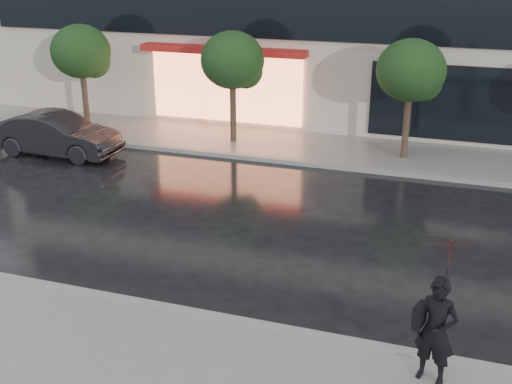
% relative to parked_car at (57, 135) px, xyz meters
% --- Properties ---
extents(ground, '(120.00, 120.00, 0.00)m').
position_rel_parked_car_xyz_m(ground, '(8.18, -6.90, -0.72)').
color(ground, black).
rests_on(ground, ground).
extents(sidewalk_near, '(60.00, 4.50, 0.12)m').
position_rel_parked_car_xyz_m(sidewalk_near, '(8.18, -10.15, -0.66)').
color(sidewalk_near, slate).
rests_on(sidewalk_near, ground).
extents(sidewalk_far, '(60.00, 3.50, 0.12)m').
position_rel_parked_car_xyz_m(sidewalk_far, '(8.18, 3.35, -0.66)').
color(sidewalk_far, slate).
rests_on(sidewalk_far, ground).
extents(curb_near, '(60.00, 0.25, 0.14)m').
position_rel_parked_car_xyz_m(curb_near, '(8.18, -7.90, -0.65)').
color(curb_near, gray).
rests_on(curb_near, ground).
extents(curb_far, '(60.00, 0.25, 0.14)m').
position_rel_parked_car_xyz_m(curb_far, '(8.18, 1.60, -0.65)').
color(curb_far, gray).
rests_on(curb_far, ground).
extents(tree_far_west, '(2.20, 2.20, 3.99)m').
position_rel_parked_car_xyz_m(tree_far_west, '(-0.76, 3.13, 2.20)').
color(tree_far_west, '#33261C').
rests_on(tree_far_west, ground).
extents(tree_mid_west, '(2.20, 2.20, 3.99)m').
position_rel_parked_car_xyz_m(tree_mid_west, '(5.24, 3.13, 2.20)').
color(tree_mid_west, '#33261C').
rests_on(tree_mid_west, ground).
extents(tree_mid_east, '(2.20, 2.20, 3.99)m').
position_rel_parked_car_xyz_m(tree_mid_east, '(11.24, 3.13, 2.20)').
color(tree_mid_east, '#33261C').
rests_on(tree_mid_east, ground).
extents(parked_car, '(4.39, 1.60, 1.44)m').
position_rel_parked_car_xyz_m(parked_car, '(0.00, 0.00, 0.00)').
color(parked_car, black).
rests_on(parked_car, ground).
extents(pedestrian_with_umbrella, '(1.20, 1.21, 2.53)m').
position_rel_parked_car_xyz_m(pedestrian_with_umbrella, '(12.95, -8.55, 1.02)').
color(pedestrian_with_umbrella, black).
rests_on(pedestrian_with_umbrella, sidewalk_near).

